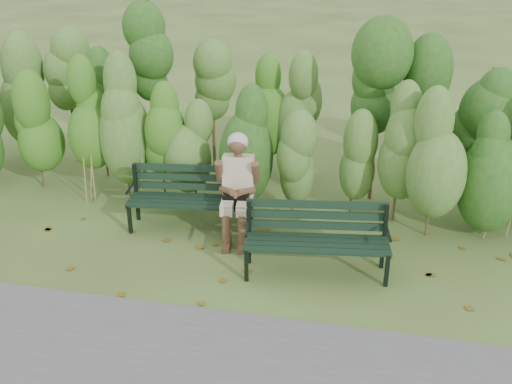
# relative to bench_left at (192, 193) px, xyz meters

# --- Properties ---
(ground) EXTENTS (80.00, 80.00, 0.00)m
(ground) POSITION_rel_bench_left_xyz_m (0.92, -0.77, -0.46)
(ground) COLOR #3C461F
(hedge_band) EXTENTS (11.04, 1.67, 2.42)m
(hedge_band) POSITION_rel_bench_left_xyz_m (0.92, 1.09, 0.80)
(hedge_band) COLOR #47381E
(hedge_band) RESTS_ON ground
(leaf_litter) EXTENTS (5.32, 2.15, 0.01)m
(leaf_litter) POSITION_rel_bench_left_xyz_m (0.55, -0.77, -0.46)
(leaf_litter) COLOR brown
(leaf_litter) RESTS_ON ground
(bench_left) EXTENTS (1.60, 0.69, 0.78)m
(bench_left) POSITION_rel_bench_left_xyz_m (0.00, 0.00, 0.00)
(bench_left) COLOR black
(bench_left) RESTS_ON ground
(bench_right) EXTENTS (1.63, 0.72, 0.79)m
(bench_right) POSITION_rel_bench_left_xyz_m (1.66, -0.74, 0.00)
(bench_right) COLOR black
(bench_right) RESTS_ON ground
(seated_woman) EXTENTS (0.56, 0.82, 1.29)m
(seated_woman) POSITION_rel_bench_left_xyz_m (0.61, -0.09, 0.25)
(seated_woman) COLOR #B9B08F
(seated_woman) RESTS_ON ground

